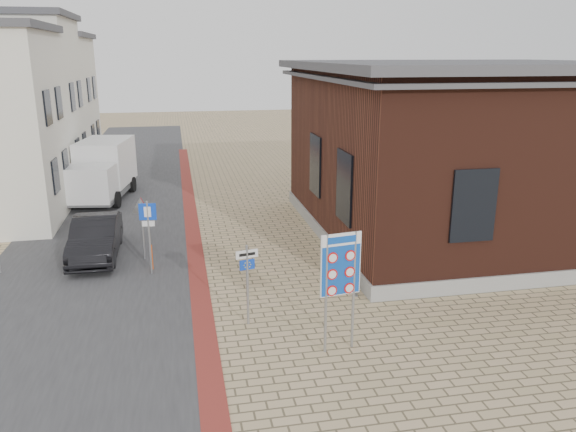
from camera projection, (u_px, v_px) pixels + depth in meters
name	position (u px, v px, depth m)	size (l,w,h in m)	color
ground	(279.00, 326.00, 15.17)	(120.00, 120.00, 0.00)	tan
road_strip	(118.00, 200.00, 28.26)	(7.00, 60.00, 0.02)	#38383A
curb_strip	(192.00, 224.00, 24.21)	(0.60, 40.00, 0.02)	maroon
brick_building	(468.00, 147.00, 22.48)	(13.00, 13.00, 6.80)	gray
townhouse_mid	(5.00, 105.00, 28.79)	(7.40, 6.40, 9.10)	silver
townhouse_far	(33.00, 103.00, 34.55)	(7.40, 6.40, 8.30)	silver
bike_rack	(349.00, 279.00, 17.67)	(0.08, 1.80, 0.60)	slate
sedan	(96.00, 238.00, 20.15)	(1.54, 4.41, 1.45)	black
box_truck	(102.00, 170.00, 28.02)	(3.04, 5.82, 2.90)	slate
border_sign	(341.00, 267.00, 13.38)	(1.03, 0.21, 3.04)	gray
essen_sign	(247.00, 273.00, 14.89)	(0.61, 0.17, 2.26)	gray
parking_sign	(148.00, 225.00, 18.27)	(0.56, 0.10, 2.52)	gray
yield_sign	(141.00, 214.00, 19.64)	(0.76, 0.34, 2.24)	gray
bollard	(152.00, 257.00, 19.01)	(0.08, 0.08, 0.89)	#F3540C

